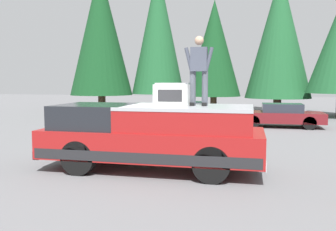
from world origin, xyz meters
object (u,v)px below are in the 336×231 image
object	(u,v)px
pickup_truck	(152,136)
compressor_unit	(173,94)
person_on_truck_bed	(199,69)
parked_car_maroon	(280,115)
parked_car_silver	(184,112)

from	to	relation	value
pickup_truck	compressor_unit	bearing A→B (deg)	-95.30
person_on_truck_bed	parked_car_maroon	distance (m)	10.09
pickup_truck	person_on_truck_bed	xyz separation A→B (m)	(0.10, -1.16, 1.68)
compressor_unit	person_on_truck_bed	xyz separation A→B (m)	(0.15, -0.62, 0.62)
compressor_unit	parked_car_silver	world-z (taller)	compressor_unit
person_on_truck_bed	parked_car_silver	distance (m)	10.50
pickup_truck	person_on_truck_bed	world-z (taller)	person_on_truck_bed
parked_car_maroon	parked_car_silver	size ratio (longest dim) A/B	1.00
parked_car_maroon	parked_car_silver	xyz separation A→B (m)	(0.56, 4.88, 0.00)
parked_car_maroon	pickup_truck	bearing A→B (deg)	158.14
parked_car_maroon	compressor_unit	bearing A→B (deg)	161.04
compressor_unit	parked_car_maroon	bearing A→B (deg)	-18.96
pickup_truck	compressor_unit	xyz separation A→B (m)	(-0.05, -0.54, 1.05)
person_on_truck_bed	compressor_unit	bearing A→B (deg)	103.86
parked_car_maroon	person_on_truck_bed	bearing A→B (deg)	164.15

